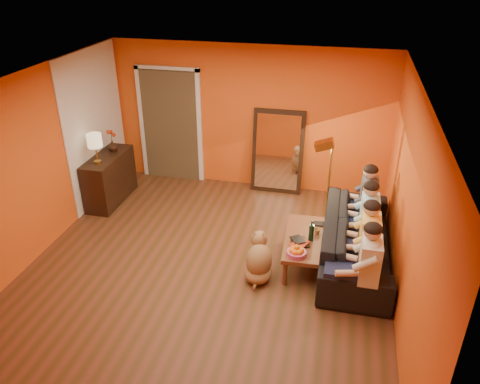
% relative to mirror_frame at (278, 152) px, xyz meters
% --- Properties ---
extents(room_shell, '(5.00, 5.50, 2.60)m').
position_rel_mirror_frame_xyz_m(room_shell, '(-0.55, -2.26, 0.54)').
color(room_shell, brown).
rests_on(room_shell, ground).
extents(white_accent, '(0.02, 1.90, 2.58)m').
position_rel_mirror_frame_xyz_m(white_accent, '(-3.04, -0.88, 0.54)').
color(white_accent, white).
rests_on(white_accent, wall_left).
extents(doorway_recess, '(1.06, 0.30, 2.10)m').
position_rel_mirror_frame_xyz_m(doorway_recess, '(-2.05, 0.20, 0.29)').
color(doorway_recess, '#3F2D19').
rests_on(doorway_recess, floor).
extents(door_jamb_left, '(0.08, 0.06, 2.20)m').
position_rel_mirror_frame_xyz_m(door_jamb_left, '(-2.62, 0.08, 0.29)').
color(door_jamb_left, white).
rests_on(door_jamb_left, wall_back).
extents(door_jamb_right, '(0.08, 0.06, 2.20)m').
position_rel_mirror_frame_xyz_m(door_jamb_right, '(-1.48, 0.08, 0.29)').
color(door_jamb_right, white).
rests_on(door_jamb_right, wall_back).
extents(door_header, '(1.22, 0.06, 0.08)m').
position_rel_mirror_frame_xyz_m(door_header, '(-2.05, 0.08, 1.36)').
color(door_header, white).
rests_on(door_header, wall_back).
extents(mirror_frame, '(0.92, 0.27, 1.51)m').
position_rel_mirror_frame_xyz_m(mirror_frame, '(0.00, 0.00, 0.00)').
color(mirror_frame, black).
rests_on(mirror_frame, floor).
extents(mirror_glass, '(0.78, 0.21, 1.35)m').
position_rel_mirror_frame_xyz_m(mirror_glass, '(0.00, -0.04, 0.00)').
color(mirror_glass, white).
rests_on(mirror_glass, mirror_frame).
extents(sideboard, '(0.44, 1.18, 0.85)m').
position_rel_mirror_frame_xyz_m(sideboard, '(-2.79, -1.08, -0.34)').
color(sideboard, black).
rests_on(sideboard, floor).
extents(table_lamp, '(0.24, 0.24, 0.51)m').
position_rel_mirror_frame_xyz_m(table_lamp, '(-2.79, -1.38, 0.34)').
color(table_lamp, beige).
rests_on(table_lamp, sideboard).
extents(sofa, '(2.38, 0.93, 0.69)m').
position_rel_mirror_frame_xyz_m(sofa, '(1.45, -1.95, -0.41)').
color(sofa, black).
rests_on(sofa, floor).
extents(coffee_table, '(0.68, 1.25, 0.42)m').
position_rel_mirror_frame_xyz_m(coffee_table, '(0.78, -2.18, -0.55)').
color(coffee_table, brown).
rests_on(coffee_table, floor).
extents(floor_lamp, '(0.30, 0.24, 1.44)m').
position_rel_mirror_frame_xyz_m(floor_lamp, '(0.98, -1.05, -0.04)').
color(floor_lamp, gold).
rests_on(floor_lamp, floor).
extents(dog, '(0.55, 0.67, 0.68)m').
position_rel_mirror_frame_xyz_m(dog, '(0.19, -2.67, -0.42)').
color(dog, olive).
rests_on(dog, floor).
extents(person_far_left, '(0.70, 0.44, 1.22)m').
position_rel_mirror_frame_xyz_m(person_far_left, '(1.58, -2.95, -0.15)').
color(person_far_left, beige).
rests_on(person_far_left, sofa).
extents(person_mid_left, '(0.70, 0.44, 1.22)m').
position_rel_mirror_frame_xyz_m(person_mid_left, '(1.58, -2.40, -0.15)').
color(person_mid_left, '#F1BF50').
rests_on(person_mid_left, sofa).
extents(person_mid_right, '(0.70, 0.44, 1.22)m').
position_rel_mirror_frame_xyz_m(person_mid_right, '(1.58, -1.85, -0.15)').
color(person_mid_right, '#9BD3F0').
rests_on(person_mid_right, sofa).
extents(person_far_right, '(0.70, 0.44, 1.22)m').
position_rel_mirror_frame_xyz_m(person_far_right, '(1.58, -1.30, -0.15)').
color(person_far_right, '#39393E').
rests_on(person_far_right, sofa).
extents(fruit_bowl, '(0.26, 0.26, 0.16)m').
position_rel_mirror_frame_xyz_m(fruit_bowl, '(0.68, -2.63, -0.26)').
color(fruit_bowl, '#C0437A').
rests_on(fruit_bowl, coffee_table).
extents(wine_bottle, '(0.07, 0.07, 0.31)m').
position_rel_mirror_frame_xyz_m(wine_bottle, '(0.83, -2.23, -0.18)').
color(wine_bottle, black).
rests_on(wine_bottle, coffee_table).
extents(tumbler, '(0.10, 0.10, 0.08)m').
position_rel_mirror_frame_xyz_m(tumbler, '(0.90, -2.06, -0.30)').
color(tumbler, '#B27F3F').
rests_on(tumbler, coffee_table).
extents(laptop, '(0.31, 0.22, 0.02)m').
position_rel_mirror_frame_xyz_m(laptop, '(0.96, -1.83, -0.33)').
color(laptop, black).
rests_on(laptop, coffee_table).
extents(book_lower, '(0.29, 0.33, 0.03)m').
position_rel_mirror_frame_xyz_m(book_lower, '(0.60, -2.38, -0.33)').
color(book_lower, black).
rests_on(book_lower, coffee_table).
extents(book_mid, '(0.28, 0.31, 0.02)m').
position_rel_mirror_frame_xyz_m(book_mid, '(0.61, -2.37, -0.30)').
color(book_mid, '#B02C14').
rests_on(book_mid, book_lower).
extents(book_upper, '(0.24, 0.25, 0.02)m').
position_rel_mirror_frame_xyz_m(book_upper, '(0.60, -2.39, -0.28)').
color(book_upper, black).
rests_on(book_upper, book_mid).
extents(vase, '(0.18, 0.18, 0.18)m').
position_rel_mirror_frame_xyz_m(vase, '(-2.79, -0.83, 0.18)').
color(vase, black).
rests_on(vase, sideboard).
extents(flowers, '(0.17, 0.17, 0.39)m').
position_rel_mirror_frame_xyz_m(flowers, '(-2.79, -0.83, 0.41)').
color(flowers, '#B02C14').
rests_on(flowers, vase).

